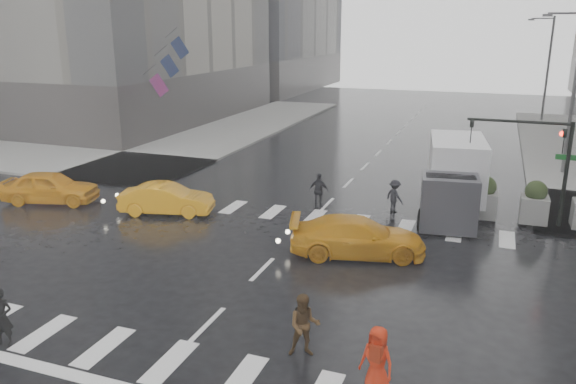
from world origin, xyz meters
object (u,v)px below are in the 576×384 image
at_px(pedestrian_brown, 304,325).
at_px(pedestrian_orange, 377,361).
at_px(taxi_mid, 166,199).
at_px(box_truck, 454,176).
at_px(traffic_signal_pole, 542,152).
at_px(taxi_front, 50,187).

distance_m(pedestrian_brown, pedestrian_orange, 2.24).
bearing_deg(taxi_mid, box_truck, -85.12).
bearing_deg(taxi_mid, traffic_signal_pole, -90.76).
height_order(traffic_signal_pole, box_truck, traffic_signal_pole).
xyz_separation_m(pedestrian_brown, box_truck, (2.59, 12.97, 0.92)).
distance_m(pedestrian_brown, box_truck, 13.26).
bearing_deg(pedestrian_brown, taxi_front, 131.62).
height_order(taxi_front, box_truck, box_truck).
xyz_separation_m(pedestrian_brown, pedestrian_orange, (2.05, -0.92, 0.01)).
distance_m(pedestrian_orange, taxi_front, 19.81).
xyz_separation_m(pedestrian_brown, taxi_front, (-15.56, 8.15, -0.08)).
bearing_deg(taxi_mid, taxi_front, 79.69).
distance_m(pedestrian_brown, taxi_front, 17.57).
bearing_deg(traffic_signal_pole, taxi_mid, -165.88).
relative_size(taxi_mid, box_truck, 0.67).
height_order(taxi_front, taxi_mid, taxi_front).
distance_m(taxi_mid, box_truck, 12.85).
height_order(traffic_signal_pole, pedestrian_brown, traffic_signal_pole).
relative_size(taxi_front, box_truck, 0.72).
bearing_deg(box_truck, taxi_mid, -167.81).
xyz_separation_m(pedestrian_brown, taxi_mid, (-9.46, 8.64, -0.16)).
bearing_deg(taxi_front, taxi_mid, -101.78).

